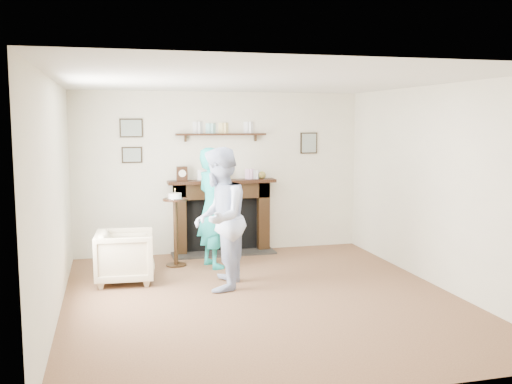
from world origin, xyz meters
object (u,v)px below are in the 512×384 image
(armchair, at_px, (126,282))
(woman, at_px, (213,266))
(pedestal_table, at_px, (175,218))
(man, at_px, (220,288))

(armchair, distance_m, woman, 1.31)
(armchair, height_order, pedestal_table, pedestal_table)
(man, bearing_deg, armchair, -98.36)
(armchair, bearing_deg, woman, -64.36)
(armchair, bearing_deg, man, -113.90)
(armchair, xyz_separation_m, woman, (1.22, 0.49, 0.00))
(woman, distance_m, pedestal_table, 0.87)
(armchair, xyz_separation_m, man, (1.11, -0.59, 0.00))
(woman, bearing_deg, armchair, 95.44)
(pedestal_table, bearing_deg, woman, -20.03)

